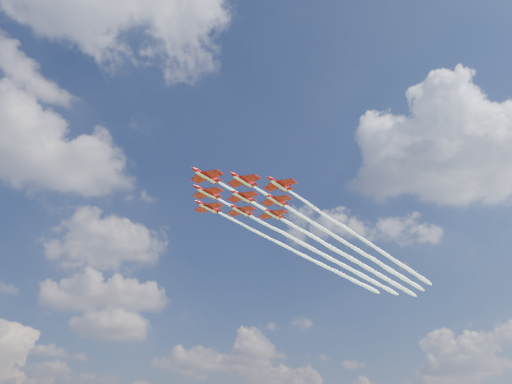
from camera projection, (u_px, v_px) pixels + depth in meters
jet_lead at (309, 235)px, 194.60m from camera, size 115.35×64.80×3.08m
jet_row2_port at (337, 237)px, 197.19m from camera, size 115.35×64.80×3.08m
jet_row2_starb at (305, 245)px, 204.96m from camera, size 115.35×64.80×3.08m
jet_row3_port at (363, 240)px, 199.78m from camera, size 115.35×64.80×3.08m
jet_row3_centre at (331, 247)px, 207.55m from camera, size 115.35×64.80×3.08m
jet_row3_starb at (301, 254)px, 215.32m from camera, size 115.35×64.80×3.08m
jet_row4_port at (356, 249)px, 210.14m from camera, size 115.35×64.80×3.08m
jet_row4_starb at (326, 256)px, 217.91m from camera, size 115.35×64.80×3.08m
jet_tail at (350, 258)px, 220.51m from camera, size 115.35×64.80×3.08m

